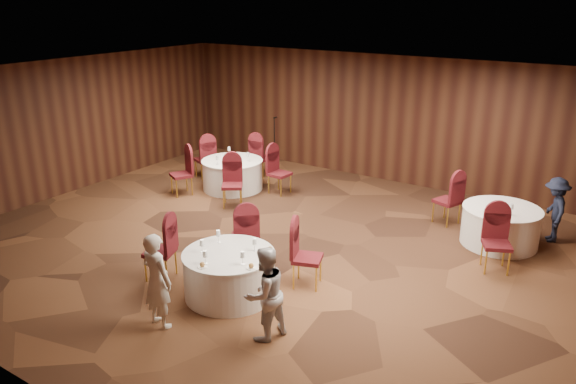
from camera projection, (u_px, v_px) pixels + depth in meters
The scene contains 15 objects.
ground at pixel (274, 247), 10.83m from camera, with size 12.00×12.00×0.00m, color black.
room_shell at pixel (273, 148), 10.17m from camera, with size 12.00×12.00×12.00m.
table_main at pixel (229, 274), 8.99m from camera, with size 1.48×1.48×0.74m.
table_left at pixel (233, 174), 13.91m from camera, with size 1.50×1.50×0.74m.
table_right at pixel (500, 226), 10.84m from camera, with size 1.48×1.48×0.74m.
chairs_main at pixel (237, 248), 9.60m from camera, with size 2.89×1.98×1.00m.
chairs_left at pixel (232, 169), 13.87m from camera, with size 2.95×2.86×1.00m.
chairs_right at pixel (470, 220), 10.77m from camera, with size 2.10×2.33×1.00m.
tabletop_main at pixel (232, 252), 8.69m from camera, with size 1.12×1.16×0.22m.
tabletop_left at pixel (232, 157), 13.76m from camera, with size 0.80×0.87×0.22m.
tabletop_right at pixel (512, 207), 10.35m from camera, with size 0.08×0.08×0.22m.
mic_stand at pixel (275, 157), 15.07m from camera, with size 0.24×0.24×1.55m.
woman_a at pixel (157, 281), 8.05m from camera, with size 0.53×0.35×1.46m, color silver.
woman_b at pixel (265, 294), 7.78m from camera, with size 0.67×0.52×1.38m, color silver.
man_c at pixel (555, 210), 10.89m from camera, with size 0.84×0.48×1.30m, color black.
Camera 1 is at (5.64, -8.08, 4.63)m, focal length 35.00 mm.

